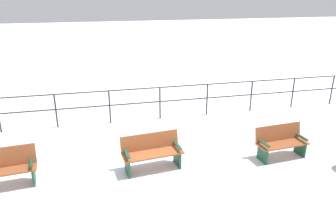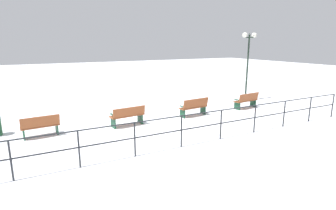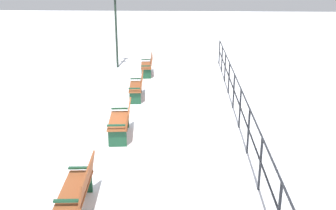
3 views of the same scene
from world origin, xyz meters
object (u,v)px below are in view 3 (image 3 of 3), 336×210
Objects in this scene: bench_second at (138,85)px; bench_fourth at (79,188)px; bench_nearest at (148,65)px; bench_third at (122,120)px.

bench_second is 1.08× the size of bench_fourth.
bench_nearest is 6.96m from bench_third.
bench_fourth is (0.16, 10.44, -0.02)m from bench_nearest.
bench_nearest is at bearing -95.59° from bench_second.
bench_second is 3.48m from bench_third.
bench_second is 0.99× the size of bench_third.
bench_nearest is at bearing -95.93° from bench_third.
bench_nearest is 1.00× the size of bench_second.
bench_second is at bearing -95.86° from bench_third.
bench_fourth is (0.20, 3.48, -0.02)m from bench_third.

